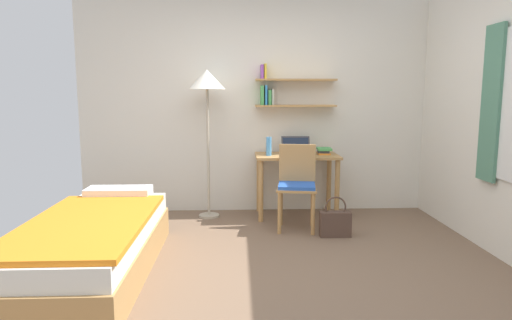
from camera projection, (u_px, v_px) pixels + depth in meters
The scene contains 10 objects.
ground_plane at pixel (275, 272), 3.64m from camera, with size 5.28×5.28×0.00m, color brown.
wall_back at pixel (262, 105), 5.45m from camera, with size 4.40×0.27×2.60m.
bed at pixel (94, 245), 3.58m from camera, with size 0.89×2.06×0.54m.
desk at pixel (297, 167), 5.25m from camera, with size 0.96×0.55×0.74m.
desk_chair at pixel (297, 182), 4.77m from camera, with size 0.47×0.45×0.90m.
standing_lamp at pixel (207, 87), 5.07m from camera, with size 0.42×0.42×1.71m.
laptop at pixel (296, 149), 5.29m from camera, with size 0.34×0.22×0.20m.
water_bottle at pixel (269, 146), 5.13m from camera, with size 0.06×0.06×0.22m, color #4C99DB.
book_stack at pixel (324, 151), 5.29m from camera, with size 0.18×0.24×0.07m.
handbag at pixel (335, 223), 4.54m from camera, with size 0.31×0.12×0.41m.
Camera 1 is at (-0.30, -3.46, 1.43)m, focal length 31.36 mm.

